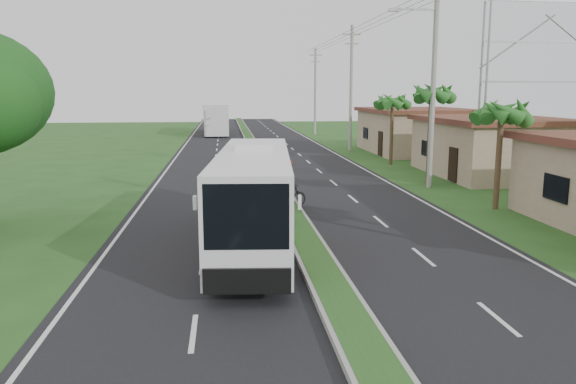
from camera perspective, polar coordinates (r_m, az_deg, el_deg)
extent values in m
plane|color=#254B1B|center=(13.09, 6.34, -13.40)|extent=(180.00, 180.00, 0.00)
cube|color=black|center=(32.23, -1.47, 0.82)|extent=(14.00, 160.00, 0.02)
cube|color=gray|center=(32.22, -1.47, 0.97)|extent=(1.20, 160.00, 0.17)
cube|color=#254B1B|center=(32.21, -1.48, 1.13)|extent=(0.95, 160.00, 0.02)
cube|color=silver|center=(32.36, -13.38, 0.57)|extent=(0.12, 160.00, 0.01)
cube|color=silver|center=(33.48, 10.03, 1.00)|extent=(0.12, 160.00, 0.01)
cube|color=#9E846B|center=(37.79, 19.95, 4.13)|extent=(7.00, 10.00, 3.35)
cube|color=brown|center=(37.66, 20.12, 6.91)|extent=(7.60, 10.60, 0.32)
cube|color=#9E846B|center=(50.66, 12.95, 5.93)|extent=(8.00, 11.00, 3.50)
cube|color=brown|center=(50.57, 13.04, 8.09)|extent=(8.60, 11.60, 0.32)
cylinder|color=#473321|center=(26.78, 20.60, 3.22)|extent=(0.26, 0.26, 4.60)
cylinder|color=#473321|center=(32.88, 14.19, 5.42)|extent=(0.26, 0.26, 5.40)
cylinder|color=#473321|center=(41.57, 10.48, 6.06)|extent=(0.26, 0.26, 4.80)
cylinder|color=gray|center=(31.76, 14.58, 11.22)|extent=(0.28, 0.28, 12.00)
cube|color=gray|center=(31.64, 12.74, 17.66)|extent=(2.40, 0.10, 0.10)
cylinder|color=gray|center=(50.95, 6.42, 10.37)|extent=(0.28, 0.28, 11.00)
cube|color=gray|center=(51.19, 6.53, 15.63)|extent=(1.60, 0.12, 0.12)
cube|color=gray|center=(51.12, 6.51, 14.74)|extent=(1.20, 0.10, 0.10)
cylinder|color=gray|center=(70.59, 2.78, 10.12)|extent=(0.28, 0.28, 10.50)
cube|color=gray|center=(70.74, 2.81, 13.73)|extent=(1.60, 0.12, 0.12)
cube|color=gray|center=(70.69, 2.81, 13.08)|extent=(1.20, 0.10, 0.10)
cylinder|color=gray|center=(45.68, 19.51, 10.53)|extent=(0.18, 0.18, 12.00)
cylinder|color=gray|center=(46.59, 18.97, 10.54)|extent=(0.18, 0.18, 12.00)
cube|color=gray|center=(48.48, 24.66, 10.14)|extent=(10.00, 0.14, 0.14)
cube|color=gray|center=(48.63, 24.93, 13.66)|extent=(10.00, 0.14, 0.14)
cube|color=gray|center=(48.95, 25.20, 17.16)|extent=(10.00, 0.14, 0.14)
cube|color=white|center=(18.73, -3.46, -0.28)|extent=(3.19, 11.04, 2.86)
cube|color=black|center=(19.17, -3.43, 1.86)|extent=(3.05, 8.87, 1.14)
cube|color=black|center=(13.37, -4.25, -2.51)|extent=(2.05, 0.31, 1.60)
cube|color=red|center=(17.78, -3.56, -2.72)|extent=(2.71, 4.90, 0.50)
cube|color=yellow|center=(19.16, -3.41, -2.49)|extent=(2.54, 2.91, 0.23)
cube|color=white|center=(19.60, -3.41, 4.77)|extent=(1.45, 2.28, 0.25)
cylinder|color=black|center=(15.79, -7.58, -7.44)|extent=(0.37, 0.96, 0.94)
cylinder|color=black|center=(15.70, -0.06, -7.44)|extent=(0.37, 0.96, 0.94)
cylinder|color=black|center=(21.90, -5.86, -2.44)|extent=(0.37, 0.96, 0.94)
cylinder|color=black|center=(21.84, -0.48, -2.42)|extent=(0.37, 0.96, 0.94)
cube|color=silver|center=(71.84, -7.41, 7.44)|extent=(3.31, 13.07, 3.61)
cube|color=black|center=(72.37, -7.44, 8.31)|extent=(3.23, 9.69, 1.23)
cube|color=orange|center=(70.75, -7.38, 6.84)|extent=(3.11, 6.31, 0.39)
cylinder|color=black|center=(66.56, -8.35, 5.97)|extent=(0.38, 1.10, 1.08)
cylinder|color=black|center=(66.62, -6.21, 6.03)|extent=(0.38, 1.10, 1.08)
cylinder|color=black|center=(76.69, -8.41, 6.50)|extent=(0.38, 1.10, 1.08)
cylinder|color=black|center=(76.74, -6.54, 6.55)|extent=(0.38, 1.10, 1.08)
imported|color=black|center=(25.41, 0.04, -0.45)|extent=(1.89, 1.22, 1.11)
imported|color=maroon|center=(25.28, 0.04, 1.40)|extent=(0.72, 0.61, 1.66)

